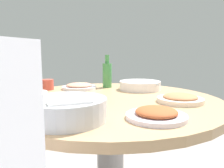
# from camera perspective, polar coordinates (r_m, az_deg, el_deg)

# --- Properties ---
(round_dining_table) EXTENTS (1.22, 1.22, 0.76)m
(round_dining_table) POSITION_cam_1_polar(r_m,az_deg,el_deg) (1.27, -0.43, -9.97)
(round_dining_table) COLOR #99999E
(round_dining_table) RESTS_ON ground
(rice_bowl) EXTENTS (0.31, 0.31, 0.09)m
(rice_bowl) POSITION_cam_1_polar(r_m,az_deg,el_deg) (0.85, -11.91, -6.35)
(rice_bowl) COLOR #B2B5BA
(rice_bowl) RESTS_ON round_dining_table
(soup_bowl) EXTENTS (0.28, 0.31, 0.06)m
(soup_bowl) POSITION_cam_1_polar(r_m,az_deg,el_deg) (1.52, 7.27, -0.42)
(soup_bowl) COLOR white
(soup_bowl) RESTS_ON round_dining_table
(dish_tofu_braise) EXTENTS (0.24, 0.24, 0.04)m
(dish_tofu_braise) POSITION_cam_1_polar(r_m,az_deg,el_deg) (1.18, 17.31, -3.65)
(dish_tofu_braise) COLOR silver
(dish_tofu_braise) RESTS_ON round_dining_table
(dish_noodles) EXTENTS (0.21, 0.21, 0.04)m
(dish_noodles) POSITION_cam_1_polar(r_m,az_deg,el_deg) (1.39, -20.81, -2.23)
(dish_noodles) COLOR silver
(dish_noodles) RESTS_ON round_dining_table
(dish_shrimp) EXTENTS (0.24, 0.24, 0.04)m
(dish_shrimp) POSITION_cam_1_polar(r_m,az_deg,el_deg) (1.56, -8.52, -0.61)
(dish_shrimp) COLOR silver
(dish_shrimp) RESTS_ON round_dining_table
(dish_stirfry) EXTENTS (0.24, 0.24, 0.05)m
(dish_stirfry) POSITION_cam_1_polar(r_m,az_deg,el_deg) (0.87, 11.47, -7.70)
(dish_stirfry) COLOR silver
(dish_stirfry) RESTS_ON round_dining_table
(green_bottle) EXTENTS (0.07, 0.07, 0.24)m
(green_bottle) POSITION_cam_1_polar(r_m,az_deg,el_deg) (1.61, -1.27, 2.53)
(green_bottle) COLOR #418A46
(green_bottle) RESTS_ON round_dining_table
(tea_cup_near) EXTENTS (0.06, 0.06, 0.06)m
(tea_cup_near) POSITION_cam_1_polar(r_m,az_deg,el_deg) (1.03, -21.18, -4.98)
(tea_cup_near) COLOR #D05246
(tea_cup_near) RESTS_ON round_dining_table
(tea_cup_far) EXTENTS (0.08, 0.08, 0.07)m
(tea_cup_far) POSITION_cam_1_polar(r_m,az_deg,el_deg) (1.57, -16.36, -0.16)
(tea_cup_far) COLOR #C14638
(tea_cup_far) RESTS_ON round_dining_table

